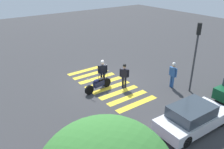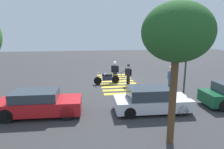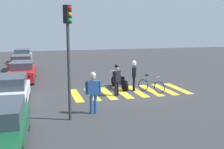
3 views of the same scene
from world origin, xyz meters
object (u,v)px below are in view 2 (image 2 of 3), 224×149
car_red_convertible (39,103)px  officer_by_motorcycle (115,70)px  pedestrian_bystander (170,76)px  traffic_light_pole (187,51)px  leaning_bicycle (120,75)px  car_white_van (151,100)px  officer_on_foot (128,73)px  police_motorcycle (107,79)px

car_red_convertible → officer_by_motorcycle: bearing=-127.9°
pedestrian_bystander → traffic_light_pole: bearing=117.8°
officer_by_motorcycle → pedestrian_bystander: bearing=138.0°
leaning_bicycle → traffic_light_pole: 6.82m
pedestrian_bystander → car_white_van: size_ratio=0.45×
officer_on_foot → car_white_van: size_ratio=0.43×
car_white_van → car_red_convertible: car_white_van is taller
leaning_bicycle → car_red_convertible: car_red_convertible is taller
leaning_bicycle → officer_on_foot: bearing=97.8°
leaning_bicycle → car_red_convertible: (5.63, 7.35, 0.28)m
police_motorcycle → car_white_van: bearing=104.9°
traffic_light_pole → car_white_van: bearing=37.8°
car_white_van → traffic_light_pole: 4.81m
car_red_convertible → traffic_light_pole: bearing=-166.6°
officer_on_foot → traffic_light_pole: 4.86m
traffic_light_pole → pedestrian_bystander: bearing=-62.2°
car_red_convertible → traffic_light_pole: traffic_light_pole is taller
pedestrian_bystander → car_white_van: 4.57m
leaning_bicycle → officer_by_motorcycle: 1.23m
officer_by_motorcycle → pedestrian_bystander: pedestrian_bystander is taller
pedestrian_bystander → officer_on_foot: bearing=-34.8°
police_motorcycle → officer_by_motorcycle: officer_by_motorcycle is taller
police_motorcycle → pedestrian_bystander: size_ratio=1.19×
pedestrian_bystander → police_motorcycle: bearing=-30.4°
police_motorcycle → officer_on_foot: officer_on_foot is taller
officer_on_foot → officer_by_motorcycle: bearing=-57.0°
pedestrian_bystander → car_red_convertible: (8.64, 3.28, -0.42)m
leaning_bicycle → car_white_van: car_white_van is taller
leaning_bicycle → pedestrian_bystander: bearing=126.5°
leaning_bicycle → pedestrian_bystander: pedestrian_bystander is taller
car_white_van → car_red_convertible: (5.92, -0.36, 0.01)m
car_white_van → leaning_bicycle: bearing=-87.9°
police_motorcycle → car_red_convertible: car_red_convertible is taller
officer_on_foot → pedestrian_bystander: pedestrian_bystander is taller
car_red_convertible → officer_on_foot: bearing=-139.0°
car_red_convertible → traffic_light_pole: (-9.21, -2.20, 2.39)m
pedestrian_bystander → car_white_van: bearing=53.2°
officer_on_foot → police_motorcycle: bearing=-22.3°
leaning_bicycle → pedestrian_bystander: size_ratio=0.78×
officer_by_motorcycle → pedestrian_bystander: (-3.58, 3.22, 0.02)m
police_motorcycle → officer_on_foot: bearing=157.7°
officer_by_motorcycle → pedestrian_bystander: 4.82m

